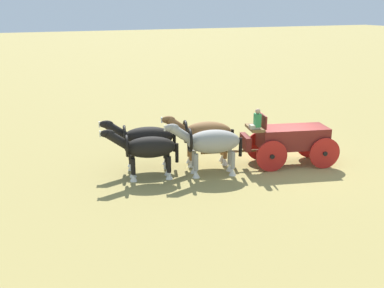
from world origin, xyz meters
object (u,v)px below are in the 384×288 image
(draft_horse_lead_near, at_px, (146,149))
(draft_horse_lead_off, at_px, (144,138))
(show_wagon, at_px, (289,139))
(draft_horse_rear_off, at_px, (204,134))
(draft_horse_rear_near, at_px, (210,143))

(draft_horse_lead_near, height_order, draft_horse_lead_off, draft_horse_lead_off)
(show_wagon, distance_m, draft_horse_rear_off, 3.72)
(draft_horse_rear_off, height_order, draft_horse_lead_near, draft_horse_rear_off)
(draft_horse_lead_near, relative_size, draft_horse_lead_off, 0.96)
(draft_horse_rear_near, relative_size, draft_horse_rear_off, 1.01)
(draft_horse_lead_off, bearing_deg, draft_horse_rear_near, 139.30)
(draft_horse_rear_near, distance_m, draft_horse_lead_near, 2.62)
(draft_horse_lead_near, bearing_deg, draft_horse_lead_off, -104.63)
(draft_horse_rear_near, relative_size, draft_horse_lead_near, 1.04)
(draft_horse_rear_off, bearing_deg, show_wagon, 155.62)
(draft_horse_rear_off, distance_m, draft_horse_lead_near, 2.93)
(show_wagon, relative_size, draft_horse_lead_near, 1.96)
(show_wagon, distance_m, draft_horse_lead_near, 6.32)
(draft_horse_lead_near, distance_m, draft_horse_lead_off, 1.30)
(draft_horse_rear_near, height_order, draft_horse_lead_near, draft_horse_rear_near)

